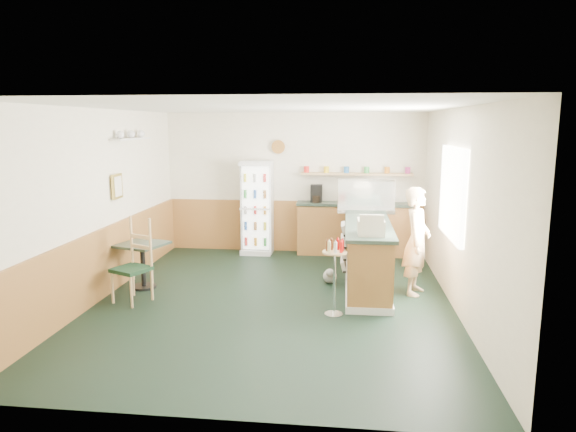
# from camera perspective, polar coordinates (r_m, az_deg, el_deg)

# --- Properties ---
(ground) EXTENTS (6.00, 6.00, 0.00)m
(ground) POSITION_cam_1_polar(r_m,az_deg,el_deg) (7.40, -1.71, -9.42)
(ground) COLOR black
(ground) RESTS_ON ground
(room_envelope) EXTENTS (5.04, 6.02, 2.72)m
(room_envelope) POSITION_cam_1_polar(r_m,az_deg,el_deg) (7.79, -2.66, 3.11)
(room_envelope) COLOR silver
(room_envelope) RESTS_ON ground
(service_counter) EXTENTS (0.68, 3.01, 1.01)m
(service_counter) POSITION_cam_1_polar(r_m,az_deg,el_deg) (8.23, 8.71, -4.15)
(service_counter) COLOR #9D6732
(service_counter) RESTS_ON ground
(back_counter) EXTENTS (2.24, 0.42, 1.69)m
(back_counter) POSITION_cam_1_polar(r_m,az_deg,el_deg) (9.89, 7.42, -1.20)
(back_counter) COLOR #9D6732
(back_counter) RESTS_ON ground
(drinks_fridge) EXTENTS (0.59, 0.52, 1.80)m
(drinks_fridge) POSITION_cam_1_polar(r_m,az_deg,el_deg) (9.91, -3.45, 0.96)
(drinks_fridge) COLOR silver
(drinks_fridge) RESTS_ON ground
(display_case) EXTENTS (0.95, 0.50, 0.54)m
(display_case) POSITION_cam_1_polar(r_m,az_deg,el_deg) (8.82, 8.67, 2.22)
(display_case) COLOR silver
(display_case) RESTS_ON service_counter
(cash_register) EXTENTS (0.36, 0.38, 0.21)m
(cash_register) POSITION_cam_1_polar(r_m,az_deg,el_deg) (7.00, 9.20, -1.22)
(cash_register) COLOR beige
(cash_register) RESTS_ON service_counter
(shopkeeper) EXTENTS (0.52, 0.62, 1.59)m
(shopkeeper) POSITION_cam_1_polar(r_m,az_deg,el_deg) (7.73, 14.11, -2.73)
(shopkeeper) COLOR tan
(shopkeeper) RESTS_ON ground
(condiment_stand) EXTENTS (0.32, 0.32, 1.00)m
(condiment_stand) POSITION_cam_1_polar(r_m,az_deg,el_deg) (6.71, 5.20, -5.60)
(condiment_stand) COLOR silver
(condiment_stand) RESTS_ON ground
(newspaper_rack) EXTENTS (0.09, 0.46, 0.73)m
(newspaper_rack) POSITION_cam_1_polar(r_m,az_deg,el_deg) (8.07, 6.24, -3.41)
(newspaper_rack) COLOR black
(newspaper_rack) RESTS_ON ground
(cafe_table) EXTENTS (0.80, 0.80, 0.70)m
(cafe_table) POSITION_cam_1_polar(r_m,az_deg,el_deg) (8.13, -15.85, -4.36)
(cafe_table) COLOR black
(cafe_table) RESTS_ON ground
(cafe_chair) EXTENTS (0.58, 0.59, 1.19)m
(cafe_chair) POSITION_cam_1_polar(r_m,az_deg,el_deg) (7.61, -16.78, -4.44)
(cafe_chair) COLOR black
(cafe_chair) RESTS_ON ground
(dog_doorstop) EXTENTS (0.22, 0.29, 0.27)m
(dog_doorstop) POSITION_cam_1_polar(r_m,az_deg,el_deg) (8.16, 4.68, -6.63)
(dog_doorstop) COLOR gray
(dog_doorstop) RESTS_ON ground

